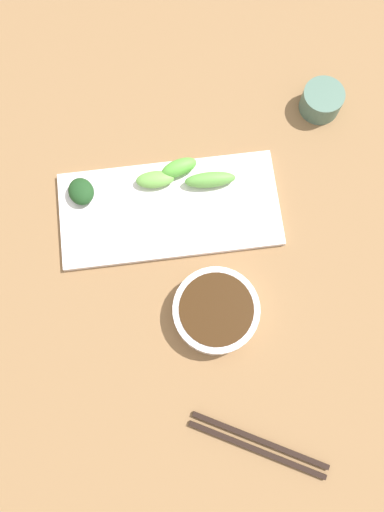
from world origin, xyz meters
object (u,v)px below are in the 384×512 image
(serving_plate, at_px, (170,209))
(chopsticks, at_px, (258,445))
(sauce_bowl, at_px, (216,311))
(tea_cup, at_px, (322,101))

(serving_plate, height_order, chopsticks, serving_plate)
(sauce_bowl, height_order, serving_plate, sauce_bowl)
(serving_plate, relative_size, tea_cup, 5.15)
(sauce_bowl, distance_m, tea_cup, 0.44)
(serving_plate, height_order, tea_cup, tea_cup)
(sauce_bowl, distance_m, chopsticks, 0.22)
(chopsticks, xyz_separation_m, tea_cup, (0.58, -0.21, 0.02))
(tea_cup, bearing_deg, sauce_bowl, 145.87)
(serving_plate, distance_m, chopsticks, 0.42)
(serving_plate, bearing_deg, tea_cup, -60.58)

